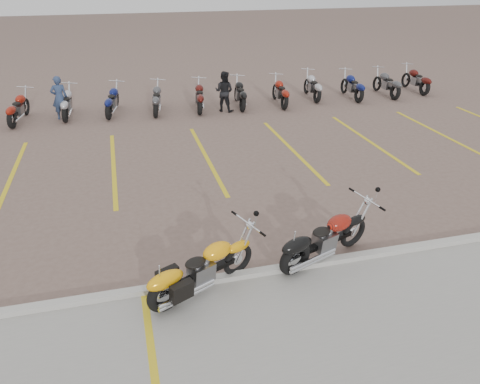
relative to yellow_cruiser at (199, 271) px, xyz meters
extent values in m
plane|color=#755D54|center=(1.34, 2.21, -0.45)|extent=(100.00, 100.00, 0.00)
cube|color=#9E9B93|center=(1.34, -2.29, -0.45)|extent=(60.00, 5.00, 0.01)
cube|color=#ADAAA3|center=(1.34, 0.21, -0.39)|extent=(60.00, 0.18, 0.12)
torus|color=black|center=(0.75, 0.35, -0.13)|extent=(0.63, 0.37, 0.65)
torus|color=black|center=(-0.64, -0.30, -0.13)|extent=(0.69, 0.45, 0.69)
cube|color=black|center=(0.05, 0.03, -0.07)|extent=(1.22, 0.66, 0.10)
cube|color=slate|center=(0.01, 0.00, -0.01)|extent=(0.51, 0.45, 0.34)
ellipsoid|color=#FFA60D|center=(0.31, 0.14, 0.28)|extent=(0.66, 0.53, 0.30)
ellipsoid|color=black|center=(-0.11, -0.05, 0.24)|extent=(0.46, 0.40, 0.12)
torus|color=black|center=(3.24, 0.68, -0.13)|extent=(0.65, 0.34, 0.65)
torus|color=black|center=(1.78, 0.12, -0.13)|extent=(0.71, 0.41, 0.69)
cube|color=black|center=(2.51, 0.40, -0.07)|extent=(1.27, 0.58, 0.10)
cube|color=slate|center=(2.46, 0.38, -0.01)|extent=(0.50, 0.43, 0.34)
ellipsoid|color=black|center=(2.77, 0.50, 0.29)|extent=(0.66, 0.51, 0.30)
ellipsoid|color=black|center=(2.34, 0.33, 0.25)|extent=(0.46, 0.39, 0.12)
imported|color=navy|center=(-3.09, 11.39, 0.34)|extent=(0.64, 0.48, 1.59)
imported|color=black|center=(2.96, 10.82, 0.32)|extent=(0.95, 0.91, 1.55)
camera|label=1|loc=(-1.01, -6.58, 4.77)|focal=35.00mm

